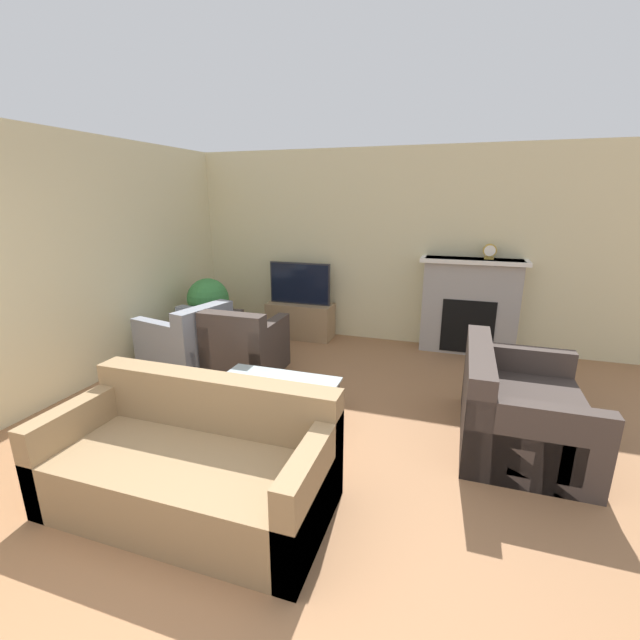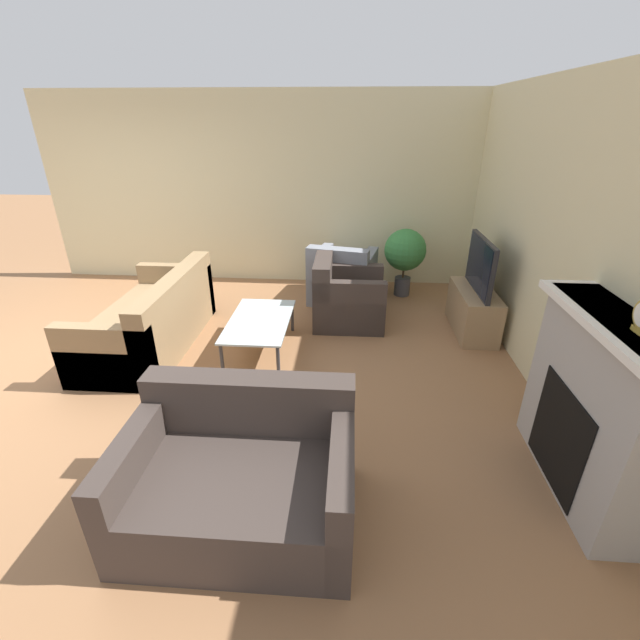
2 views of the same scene
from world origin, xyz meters
name	(u,v)px [view 2 (image 2 of 2)]	position (x,y,z in m)	size (l,w,h in m)	color
ground_plane	(66,354)	(0.00, 0.00, 0.00)	(20.00, 20.00, 0.00)	#936642
wall_back	(554,242)	(0.00, 4.87, 1.35)	(8.07, 0.06, 2.70)	beige
wall_left	(307,192)	(-2.57, 2.42, 1.35)	(0.06, 7.84, 2.70)	beige
fireplace	(594,405)	(1.47, 4.67, 0.66)	(1.34, 0.38, 1.28)	#9E9993
tv_stand	(473,311)	(-0.91, 4.55, 0.26)	(0.98, 0.41, 0.52)	#997A56
tv	(481,265)	(-0.91, 4.55, 0.83)	(0.92, 0.06, 0.61)	#232328
couch_sectional	(152,321)	(-0.29, 0.90, 0.29)	(1.90, 0.92, 0.82)	#8C704C
couch_loveseat	(242,478)	(1.88, 2.43, 0.29)	(0.97, 1.39, 0.82)	#3D332D
armchair_by_window	(342,279)	(-1.79, 2.97, 0.30)	(1.04, 0.98, 0.82)	gray
armchair_accent	(346,300)	(-1.03, 3.03, 0.30)	(0.77, 0.85, 0.82)	#3D332D
coffee_table	(260,322)	(-0.23, 2.12, 0.35)	(1.13, 0.64, 0.38)	#333338
potted_plant	(405,252)	(-2.02, 3.83, 0.63)	(0.58, 0.58, 0.96)	#47474C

